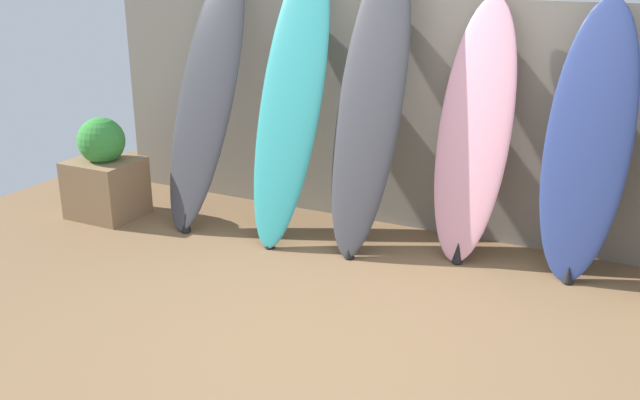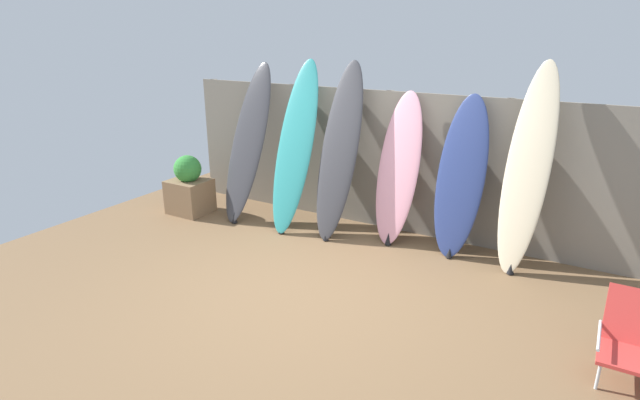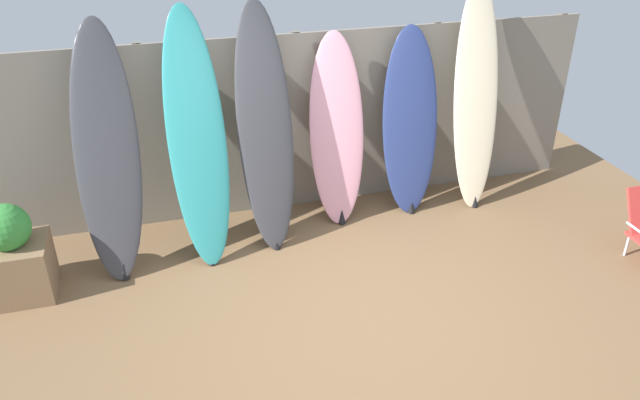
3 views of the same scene
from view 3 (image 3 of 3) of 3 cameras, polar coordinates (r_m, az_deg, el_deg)
The scene contains 9 objects.
ground at distance 5.07m, azimuth 3.72°, elevation -10.83°, with size 7.68×7.68×0.00m, color brown.
fence_back at distance 6.28m, azimuth -2.04°, elevation 7.03°, with size 6.08×0.11×1.80m.
surfboard_charcoal_0 at distance 5.56m, azimuth -18.91°, elevation 4.09°, with size 0.62×0.92×2.11m.
surfboard_teal_1 at distance 5.56m, azimuth -11.20°, elevation 5.48°, with size 0.52×0.88×2.17m.
surfboard_charcoal_2 at distance 5.68m, azimuth -5.06°, elevation 6.48°, with size 0.52×0.80×2.17m.
surfboard_pink_3 at distance 6.05m, azimuth 1.54°, elevation 6.23°, with size 0.58×0.56×1.84m.
surfboard_navy_4 at distance 6.28m, azimuth 8.23°, elevation 6.96°, with size 0.61×0.52×1.85m.
surfboard_cream_5 at distance 6.51m, azimuth 14.04°, elevation 8.92°, with size 0.53×0.63×2.24m.
planter_box at distance 5.69m, azimuth -26.19°, elevation -4.70°, with size 0.54×0.50×0.84m.
Camera 3 is at (-1.37, -3.66, 3.23)m, focal length 35.00 mm.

